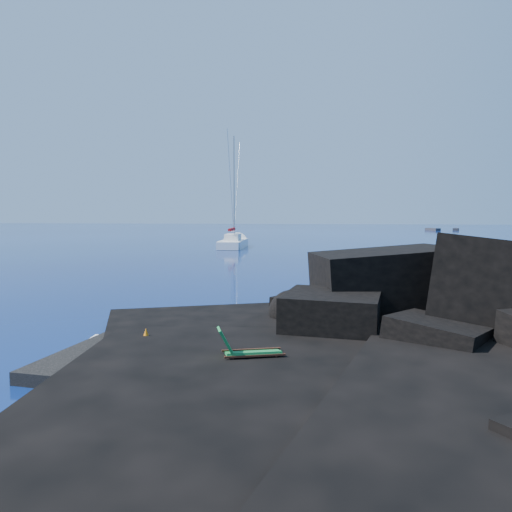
{
  "coord_description": "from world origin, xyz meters",
  "views": [
    {
      "loc": [
        7.89,
        -13.23,
        4.32
      ],
      "look_at": [
        3.88,
        13.89,
        2.0
      ],
      "focal_mm": 35.0,
      "sensor_mm": 36.0,
      "label": 1
    }
  ],
  "objects": [
    {
      "name": "ground",
      "position": [
        0.0,
        0.0,
        0.0
      ],
      "size": [
        400.0,
        400.0,
        0.0
      ],
      "primitive_type": "plane",
      "color": "#030B36",
      "rests_on": "ground"
    },
    {
      "name": "headland",
      "position": [
        13.0,
        3.0,
        0.0
      ],
      "size": [
        24.0,
        24.0,
        3.6
      ],
      "primitive_type": null,
      "color": "black",
      "rests_on": "ground"
    },
    {
      "name": "beach",
      "position": [
        4.5,
        0.5,
        0.0
      ],
      "size": [
        9.08,
        6.86,
        0.7
      ],
      "primitive_type": "cube",
      "rotation": [
        0.0,
        0.0,
        -0.1
      ],
      "color": "black",
      "rests_on": "ground"
    },
    {
      "name": "surf_foam",
      "position": [
        5.0,
        5.0,
        0.0
      ],
      "size": [
        10.0,
        8.0,
        0.06
      ],
      "primitive_type": null,
      "color": "white",
      "rests_on": "ground"
    },
    {
      "name": "sailboat",
      "position": [
        -4.33,
        49.72,
        0.0
      ],
      "size": [
        3.59,
        13.8,
        14.33
      ],
      "primitive_type": null,
      "rotation": [
        0.0,
        0.0,
        0.05
      ],
      "color": "white",
      "rests_on": "ground"
    },
    {
      "name": "deck_chair",
      "position": [
        5.95,
        -0.6,
        0.91
      ],
      "size": [
        1.78,
        1.19,
        1.13
      ],
      "primitive_type": null,
      "rotation": [
        0.0,
        0.0,
        0.31
      ],
      "color": "#1A7636",
      "rests_on": "beach"
    },
    {
      "name": "towel",
      "position": [
        2.46,
        -0.07,
        0.38
      ],
      "size": [
        2.25,
        1.32,
        0.06
      ],
      "primitive_type": "cube",
      "rotation": [
        0.0,
        0.0,
        0.15
      ],
      "color": "silver",
      "rests_on": "beach"
    },
    {
      "name": "sunbather",
      "position": [
        2.46,
        -0.07,
        0.52
      ],
      "size": [
        1.76,
        0.68,
        0.23
      ],
      "primitive_type": null,
      "rotation": [
        0.0,
        0.0,
        0.15
      ],
      "color": "tan",
      "rests_on": "towel"
    },
    {
      "name": "marker_cone",
      "position": [
        2.39,
        1.04,
        0.6
      ],
      "size": [
        0.37,
        0.37,
        0.5
      ],
      "primitive_type": "cone",
      "rotation": [
        0.0,
        0.0,
        0.14
      ],
      "color": "orange",
      "rests_on": "beach"
    },
    {
      "name": "distant_boat_a",
      "position": [
        34.4,
        121.56,
        0.0
      ],
      "size": [
        3.26,
        4.95,
        0.63
      ],
      "primitive_type": "cube",
      "rotation": [
        0.0,
        0.0,
        0.41
      ],
      "color": "#2B2A30",
      "rests_on": "ground"
    },
    {
      "name": "distant_boat_b",
      "position": [
        40.55,
        123.25,
        0.0
      ],
      "size": [
        2.58,
        4.8,
        0.61
      ],
      "primitive_type": "cube",
      "rotation": [
        0.0,
        0.0,
        -0.27
      ],
      "color": "#242429",
      "rests_on": "ground"
    }
  ]
}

